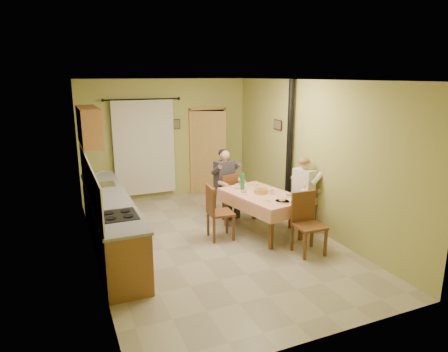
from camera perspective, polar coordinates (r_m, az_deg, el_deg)
name	(u,v)px	position (r m, az deg, el deg)	size (l,w,h in m)	color
floor	(213,241)	(7.22, -1.53, -9.25)	(4.00, 6.00, 0.01)	tan
room_shell	(213,140)	(6.71, -1.63, 5.15)	(4.04, 6.04, 2.82)	tan
kitchen_run	(110,222)	(7.02, -15.93, -6.29)	(0.64, 3.64, 1.56)	brown
upper_cabinets	(89,126)	(7.94, -18.74, 6.77)	(0.35, 1.40, 0.70)	brown
curtain	(144,147)	(9.40, -11.31, 4.06)	(1.70, 0.07, 2.22)	black
doorway	(209,151)	(9.87, -2.22, 3.56)	(0.96, 0.37, 2.15)	black
dining_table	(262,213)	(7.49, 5.46, -5.32)	(1.26, 1.75, 0.76)	#E59B7A
tableware	(267,192)	(7.31, 6.13, -2.26)	(0.91, 1.58, 0.33)	white
chair_far	(226,203)	(8.32, 0.22, -3.89)	(0.45, 0.45, 0.93)	brown
chair_near	(308,236)	(6.80, 11.93, -8.43)	(0.46, 0.46, 1.02)	brown
chair_right	(304,214)	(7.82, 11.35, -5.38)	(0.50, 0.50, 0.97)	brown
chair_left	(220,223)	(7.23, -0.60, -6.73)	(0.46, 0.46, 0.99)	brown
man_far	(225,176)	(8.17, 0.17, 0.07)	(0.63, 0.54, 1.39)	#38333D
man_right	(305,185)	(7.64, 11.49, -1.23)	(0.55, 0.64, 1.39)	silver
stove_flue	(289,169)	(8.24, 9.21, 1.05)	(0.24, 0.24, 2.80)	black
picture_back	(176,124)	(9.59, -6.83, 7.37)	(0.19, 0.03, 0.23)	black
picture_right	(278,125)	(8.64, 7.69, 7.27)	(0.03, 0.31, 0.21)	brown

